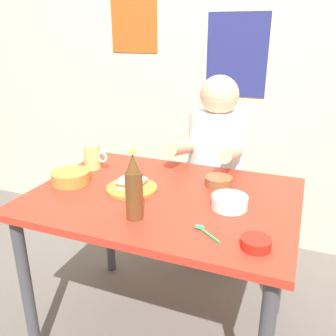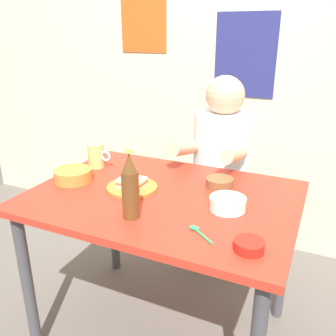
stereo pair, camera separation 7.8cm
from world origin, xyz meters
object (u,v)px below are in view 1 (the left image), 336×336
(sandwich, at_px, (132,183))
(plate_orange, at_px, (132,188))
(stool, at_px, (213,214))
(dining_table, at_px, (164,214))
(beer_bottle, at_px, (134,188))
(rice_bowl_white, at_px, (230,201))
(beer_mug, at_px, (93,157))
(person_seated, at_px, (216,149))

(sandwich, bearing_deg, plate_orange, 180.00)
(stool, distance_m, sandwich, 0.80)
(dining_table, xyz_separation_m, beer_bottle, (-0.02, -0.23, 0.21))
(beer_bottle, bearing_deg, rice_bowl_white, 34.10)
(rice_bowl_white, bearing_deg, stool, 108.38)
(plate_orange, bearing_deg, beer_bottle, -60.56)
(beer_mug, xyz_separation_m, rice_bowl_white, (0.73, -0.18, -0.03))
(person_seated, relative_size, beer_mug, 5.71)
(person_seated, height_order, beer_mug, person_seated)
(dining_table, distance_m, beer_bottle, 0.31)
(beer_mug, bearing_deg, dining_table, -19.22)
(sandwich, relative_size, beer_bottle, 0.42)
(person_seated, height_order, beer_bottle, person_seated)
(beer_mug, bearing_deg, plate_orange, -28.87)
(beer_mug, bearing_deg, rice_bowl_white, -13.75)
(stool, bearing_deg, sandwich, -108.34)
(sandwich, relative_size, rice_bowl_white, 0.79)
(sandwich, height_order, beer_mug, beer_mug)
(sandwich, height_order, beer_bottle, beer_bottle)
(plate_orange, bearing_deg, sandwich, 0.00)
(plate_orange, relative_size, beer_mug, 1.75)
(sandwich, bearing_deg, dining_table, 3.98)
(plate_orange, bearing_deg, dining_table, 3.98)
(sandwich, distance_m, beer_bottle, 0.27)
(plate_orange, xyz_separation_m, rice_bowl_white, (0.43, -0.01, 0.02))
(dining_table, xyz_separation_m, stool, (0.07, 0.63, -0.30))
(beer_bottle, bearing_deg, sandwich, 119.44)
(rice_bowl_white, bearing_deg, beer_bottle, -145.90)
(person_seated, distance_m, plate_orange, 0.66)
(dining_table, distance_m, person_seated, 0.63)
(stool, bearing_deg, beer_bottle, -95.83)
(rice_bowl_white, bearing_deg, sandwich, 178.18)
(beer_bottle, height_order, rice_bowl_white, beer_bottle)
(plate_orange, height_order, rice_bowl_white, rice_bowl_white)
(stool, distance_m, beer_mug, 0.83)
(dining_table, bearing_deg, person_seated, 83.75)
(dining_table, xyz_separation_m, beer_mug, (-0.44, 0.15, 0.15))
(stool, xyz_separation_m, person_seated, (0.00, -0.01, 0.42))
(dining_table, xyz_separation_m, sandwich, (-0.14, -0.01, 0.13))
(plate_orange, distance_m, rice_bowl_white, 0.43)
(person_seated, bearing_deg, sandwich, -108.65)
(dining_table, height_order, sandwich, sandwich)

